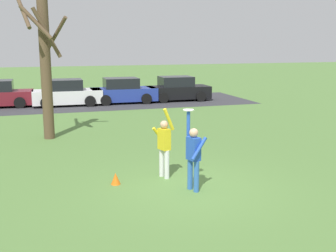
{
  "coord_description": "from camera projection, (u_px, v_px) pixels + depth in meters",
  "views": [
    {
      "loc": [
        -3.72,
        -9.93,
        3.79
      ],
      "look_at": [
        -0.19,
        1.38,
        1.43
      ],
      "focal_mm": 45.04,
      "sensor_mm": 36.0,
      "label": 1
    }
  ],
  "objects": [
    {
      "name": "bare_tree_tall",
      "position": [
        45.0,
        63.0,
        16.3
      ],
      "size": [
        1.91,
        1.89,
        5.59
      ],
      "color": "brown",
      "rests_on": "ground_plane"
    },
    {
      "name": "frisbee_disc",
      "position": [
        188.0,
        110.0,
        10.74
      ],
      "size": [
        0.27,
        0.27,
        0.02
      ],
      "primitive_type": "cylinder",
      "color": "white",
      "rests_on": "person_catcher"
    },
    {
      "name": "parked_car_black",
      "position": [
        177.0,
        90.0,
        27.79
      ],
      "size": [
        4.12,
        2.09,
        1.59
      ],
      "rotation": [
        0.0,
        0.0,
        -0.01
      ],
      "color": "black",
      "rests_on": "ground_plane"
    },
    {
      "name": "parked_car_white",
      "position": [
        67.0,
        94.0,
        25.59
      ],
      "size": [
        4.12,
        2.09,
        1.59
      ],
      "rotation": [
        0.0,
        0.0,
        -0.01
      ],
      "color": "white",
      "rests_on": "ground_plane"
    },
    {
      "name": "person_catcher",
      "position": [
        193.0,
        154.0,
        10.78
      ],
      "size": [
        0.48,
        0.59,
        2.08
      ],
      "rotation": [
        0.0,
        0.0,
        1.88
      ],
      "color": "#3366B7",
      "rests_on": "ground_plane"
    },
    {
      "name": "person_defender",
      "position": [
        164.0,
        144.0,
        11.84
      ],
      "size": [
        0.55,
        0.63,
        2.04
      ],
      "rotation": [
        0.0,
        0.0,
        5.02
      ],
      "color": "silver",
      "rests_on": "ground_plane"
    },
    {
      "name": "field_cone_orange",
      "position": [
        116.0,
        179.0,
        11.41
      ],
      "size": [
        0.26,
        0.26,
        0.32
      ],
      "primitive_type": "cone",
      "color": "orange",
      "rests_on": "ground_plane"
    },
    {
      "name": "parked_car_blue",
      "position": [
        123.0,
        92.0,
        26.65
      ],
      "size": [
        4.12,
        2.09,
        1.59
      ],
      "rotation": [
        0.0,
        0.0,
        -0.01
      ],
      "color": "#233893",
      "rests_on": "ground_plane"
    },
    {
      "name": "ground_plane",
      "position": [
        190.0,
        188.0,
        11.12
      ],
      "size": [
        120.0,
        120.0,
        0.0
      ],
      "primitive_type": "plane",
      "color": "#567F3D"
    },
    {
      "name": "parking_strip",
      "position": [
        93.0,
        103.0,
        26.5
      ],
      "size": [
        20.32,
        6.4,
        0.01
      ],
      "primitive_type": "cube",
      "color": "#38383D",
      "rests_on": "ground_plane"
    }
  ]
}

